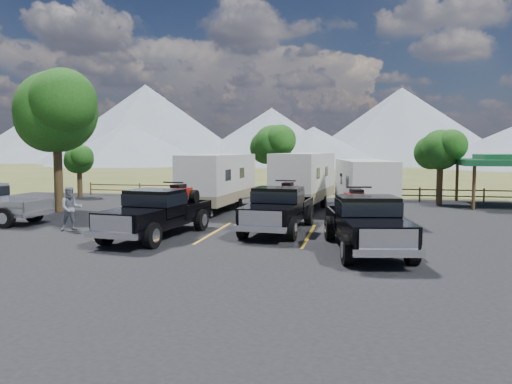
% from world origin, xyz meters
% --- Properties ---
extents(ground, '(320.00, 320.00, 0.00)m').
position_xyz_m(ground, '(0.00, 0.00, 0.00)').
color(ground, '#4B5423').
rests_on(ground, ground).
extents(asphalt_lot, '(44.00, 34.00, 0.04)m').
position_xyz_m(asphalt_lot, '(0.00, 3.00, 0.02)').
color(asphalt_lot, black).
rests_on(asphalt_lot, ground).
extents(stall_lines, '(12.12, 5.50, 0.01)m').
position_xyz_m(stall_lines, '(0.00, 4.00, 0.04)').
color(stall_lines, '#C69217').
rests_on(stall_lines, asphalt_lot).
extents(tree_big_nw, '(5.54, 5.18, 7.84)m').
position_xyz_m(tree_big_nw, '(-12.55, 9.03, 5.60)').
color(tree_big_nw, black).
rests_on(tree_big_nw, ground).
extents(tree_ne_a, '(3.11, 2.92, 4.76)m').
position_xyz_m(tree_ne_a, '(8.97, 17.01, 3.48)').
color(tree_ne_a, black).
rests_on(tree_ne_a, ground).
extents(tree_north, '(3.46, 3.24, 5.25)m').
position_xyz_m(tree_north, '(-2.03, 19.02, 3.83)').
color(tree_north, black).
rests_on(tree_north, ground).
extents(tree_nw_small, '(2.59, 2.43, 3.85)m').
position_xyz_m(tree_nw_small, '(-16.02, 17.01, 2.78)').
color(tree_nw_small, black).
rests_on(tree_nw_small, ground).
extents(rail_fence, '(36.12, 0.12, 1.00)m').
position_xyz_m(rail_fence, '(2.00, 18.50, 0.61)').
color(rail_fence, brown).
rests_on(rail_fence, ground).
extents(pavilion, '(6.20, 6.20, 3.22)m').
position_xyz_m(pavilion, '(13.00, 17.00, 2.79)').
color(pavilion, brown).
rests_on(pavilion, ground).
extents(mountain_range, '(209.00, 71.00, 20.00)m').
position_xyz_m(mountain_range, '(-7.63, 105.98, 7.87)').
color(mountain_range, gray).
rests_on(mountain_range, ground).
extents(rig_left, '(2.88, 6.61, 2.14)m').
position_xyz_m(rig_left, '(-3.90, 2.58, 1.07)').
color(rig_left, black).
rests_on(rig_left, asphalt_lot).
extents(rig_center, '(2.59, 6.48, 2.12)m').
position_xyz_m(rig_center, '(0.64, 4.92, 1.06)').
color(rig_center, black).
rests_on(rig_center, asphalt_lot).
extents(rig_right, '(3.19, 6.68, 2.14)m').
position_xyz_m(rig_right, '(4.19, 1.45, 1.07)').
color(rig_right, black).
rests_on(rig_right, asphalt_lot).
extents(trailer_left, '(2.84, 9.21, 3.19)m').
position_xyz_m(trailer_left, '(-3.91, 11.49, 1.71)').
color(trailer_left, silver).
rests_on(trailer_left, asphalt_lot).
extents(trailer_center, '(3.26, 9.41, 3.25)m').
position_xyz_m(trailer_center, '(0.79, 13.63, 1.74)').
color(trailer_center, silver).
rests_on(trailer_center, asphalt_lot).
extents(trailer_right, '(3.23, 8.52, 2.95)m').
position_xyz_m(trailer_right, '(4.25, 9.99, 1.58)').
color(trailer_right, silver).
rests_on(trailer_right, asphalt_lot).
extents(person_a, '(0.81, 0.73, 1.86)m').
position_xyz_m(person_a, '(-4.16, 1.94, 0.97)').
color(person_a, silver).
rests_on(person_a, asphalt_lot).
extents(person_b, '(1.18, 1.15, 1.92)m').
position_xyz_m(person_b, '(-8.20, 3.25, 1.00)').
color(person_b, slate).
rests_on(person_b, asphalt_lot).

